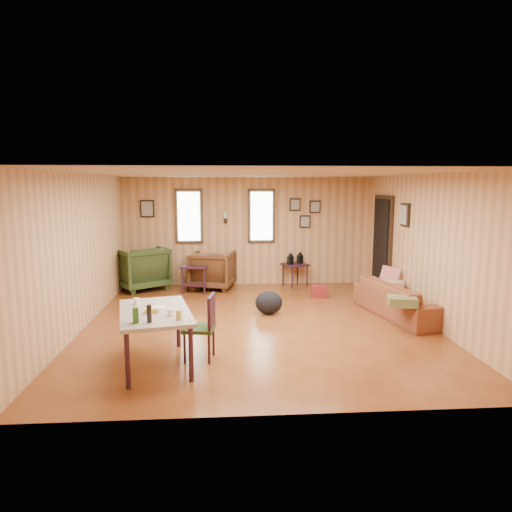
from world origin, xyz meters
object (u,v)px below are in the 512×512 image
(sofa, at_px, (402,294))
(side_table, at_px, (295,263))
(dining_table, at_px, (155,316))
(recliner_green, at_px, (141,266))
(end_table, at_px, (196,273))
(recliner_brown, at_px, (213,268))

(sofa, xyz_separation_m, side_table, (-1.45, 2.50, 0.13))
(sofa, bearing_deg, dining_table, 104.55)
(recliner_green, height_order, end_table, recliner_green)
(recliner_brown, relative_size, recliner_green, 0.89)
(sofa, relative_size, recliner_green, 1.98)
(dining_table, bearing_deg, recliner_green, 89.73)
(side_table, bearing_deg, sofa, -59.94)
(recliner_brown, height_order, dining_table, dining_table)
(end_table, distance_m, side_table, 2.22)
(recliner_green, xyz_separation_m, side_table, (3.36, 0.08, 0.02))
(end_table, height_order, dining_table, dining_table)
(recliner_green, bearing_deg, recliner_brown, 144.21)
(side_table, xyz_separation_m, dining_table, (-2.42, -4.40, 0.12))
(recliner_green, bearing_deg, side_table, 147.23)
(recliner_brown, height_order, recliner_green, recliner_green)
(side_table, relative_size, dining_table, 0.51)
(recliner_green, relative_size, end_table, 1.43)
(sofa, height_order, end_table, sofa)
(end_table, bearing_deg, side_table, 11.03)
(recliner_brown, relative_size, dining_table, 0.59)
(recliner_brown, xyz_separation_m, side_table, (1.82, 0.12, 0.08))
(end_table, bearing_deg, dining_table, -93.60)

